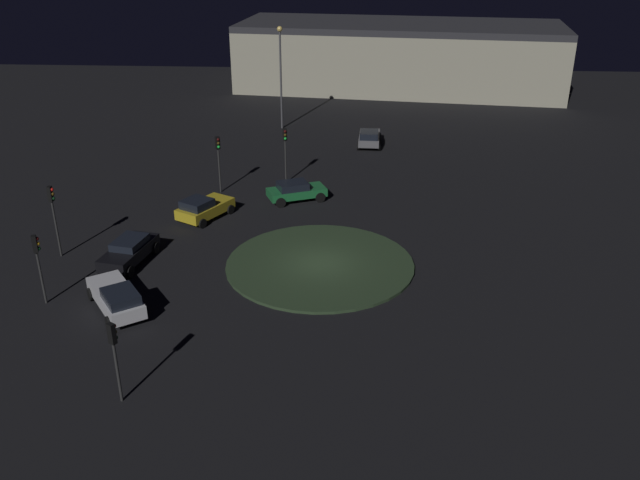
{
  "coord_description": "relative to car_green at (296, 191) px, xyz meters",
  "views": [
    {
      "loc": [
        34.33,
        2.07,
        17.82
      ],
      "look_at": [
        0.0,
        0.0,
        1.62
      ],
      "focal_mm": 37.84,
      "sensor_mm": 36.0,
      "label": 1
    }
  ],
  "objects": [
    {
      "name": "traffic_light_south",
      "position": [
        14.93,
        -11.57,
        1.99
      ],
      "size": [
        0.36,
        0.39,
        3.83
      ],
      "rotation": [
        0.0,
        0.0,
        1.92
      ],
      "color": "#2D2D2D",
      "rests_on": "ground_plane"
    },
    {
      "name": "car_black",
      "position": [
        10.22,
        -8.65,
        0.03
      ],
      "size": [
        4.57,
        2.62,
        1.45
      ],
      "rotation": [
        0.0,
        0.0,
        2.95
      ],
      "color": "black",
      "rests_on": "ground_plane"
    },
    {
      "name": "car_green",
      "position": [
        0.0,
        0.0,
        0.0
      ],
      "size": [
        3.21,
        4.39,
        1.4
      ],
      "rotation": [
        0.0,
        0.0,
        1.97
      ],
      "color": "#1E7238",
      "rests_on": "ground_plane"
    },
    {
      "name": "traffic_light_southeast",
      "position": [
        22.45,
        -5.09,
        1.91
      ],
      "size": [
        0.4,
        0.37,
        3.72
      ],
      "rotation": [
        0.0,
        0.0,
        2.61
      ],
      "color": "#2D2D2D",
      "rests_on": "ground_plane"
    },
    {
      "name": "traffic_light_south_near",
      "position": [
        9.58,
        -13.0,
        2.36
      ],
      "size": [
        0.3,
        0.36,
        4.37
      ],
      "rotation": [
        0.0,
        0.0,
        1.55
      ],
      "color": "#2D2D2D",
      "rests_on": "ground_plane"
    },
    {
      "name": "streetlamp_west",
      "position": [
        -18.49,
        -3.04,
        5.2
      ],
      "size": [
        0.51,
        0.51,
        9.43
      ],
      "color": "#4C4C51",
      "rests_on": "ground_plane"
    },
    {
      "name": "roundabout_island",
      "position": [
        9.9,
        2.32,
        -0.66
      ],
      "size": [
        10.8,
        10.8,
        0.16
      ],
      "primitive_type": "cylinder",
      "color": "#2D4228",
      "rests_on": "ground_plane"
    },
    {
      "name": "car_grey",
      "position": [
        -13.22,
        5.26,
        0.05
      ],
      "size": [
        4.1,
        2.13,
        1.52
      ],
      "rotation": [
        0.0,
        0.0,
        3.1
      ],
      "color": "slate",
      "rests_on": "ground_plane"
    },
    {
      "name": "traffic_light_southwest",
      "position": [
        -1.31,
        -5.62,
        2.23
      ],
      "size": [
        0.39,
        0.37,
        4.18
      ],
      "rotation": [
        0.0,
        0.0,
        0.62
      ],
      "color": "#2D2D2D",
      "rests_on": "ground_plane"
    },
    {
      "name": "ground_plane",
      "position": [
        9.9,
        2.32,
        -0.74
      ],
      "size": [
        116.29,
        116.29,
        0.0
      ],
      "primitive_type": "plane",
      "color": "black"
    },
    {
      "name": "store_building",
      "position": [
        -36.63,
        8.79,
        3.0
      ],
      "size": [
        17.51,
        38.14,
        7.48
      ],
      "rotation": [
        0.0,
        0.0,
        4.6
      ],
      "color": "#B7B299",
      "rests_on": "ground_plane"
    },
    {
      "name": "traffic_light_west",
      "position": [
        -3.55,
        -1.07,
        2.25
      ],
      "size": [
        0.38,
        0.34,
        4.21
      ],
      "rotation": [
        0.0,
        0.0,
        0.25
      ],
      "color": "#2D2D2D",
      "rests_on": "ground_plane"
    },
    {
      "name": "car_white",
      "position": [
        15.53,
        -7.59,
        0.04
      ],
      "size": [
        4.69,
        4.04,
        1.53
      ],
      "rotation": [
        0.0,
        0.0,
        3.76
      ],
      "color": "white",
      "rests_on": "ground_plane"
    },
    {
      "name": "car_yellow",
      "position": [
        3.57,
        -5.78,
        0.03
      ],
      "size": [
        4.32,
        3.56,
        1.53
      ],
      "rotation": [
        0.0,
        0.0,
        2.63
      ],
      "color": "gold",
      "rests_on": "ground_plane"
    }
  ]
}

